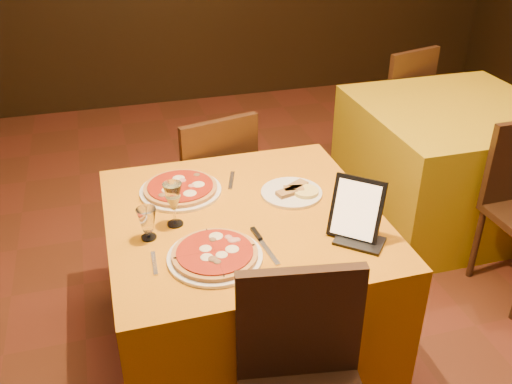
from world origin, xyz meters
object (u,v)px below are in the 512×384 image
object	(u,v)px
main_table	(244,286)
side_table	(448,163)
pizza_far	(181,189)
water_glass	(147,224)
tablet	(356,209)
chair_main_far	(206,185)
chair_side_far	(389,105)
wine_glass	(174,204)
pizza_near	(215,255)

from	to	relation	value
main_table	side_table	size ratio (longest dim) A/B	1.00
pizza_far	water_glass	world-z (taller)	water_glass
main_table	tablet	size ratio (longest dim) A/B	4.51
main_table	water_glass	size ratio (longest dim) A/B	8.46
pizza_far	tablet	distance (m)	0.79
main_table	tablet	world-z (taller)	tablet
chair_main_far	tablet	size ratio (longest dim) A/B	3.73
chair_side_far	pizza_far	bearing A→B (deg)	22.30
pizza_far	wine_glass	size ratio (longest dim) A/B	1.88
chair_side_far	pizza_far	distance (m)	2.24
main_table	tablet	xyz separation A→B (m)	(0.37, -0.26, 0.49)
main_table	water_glass	bearing A→B (deg)	-170.77
side_table	chair_side_far	world-z (taller)	chair_side_far
main_table	wine_glass	xyz separation A→B (m)	(-0.28, 0.00, 0.47)
chair_side_far	water_glass	size ratio (longest dim) A/B	7.00
chair_main_far	water_glass	distance (m)	1.02
pizza_near	tablet	world-z (taller)	tablet
chair_main_far	pizza_near	xyz separation A→B (m)	(-0.18, -1.07, 0.31)
pizza_near	tablet	distance (m)	0.56
chair_main_far	pizza_far	bearing A→B (deg)	55.36
chair_main_far	wine_glass	world-z (taller)	wine_glass
chair_main_far	tablet	world-z (taller)	tablet
chair_main_far	water_glass	bearing A→B (deg)	52.39
water_glass	tablet	bearing A→B (deg)	-14.64
side_table	chair_side_far	size ratio (longest dim) A/B	1.21
pizza_near	pizza_far	size ratio (longest dim) A/B	0.98
main_table	pizza_near	xyz separation A→B (m)	(-0.18, -0.26, 0.39)
side_table	pizza_near	size ratio (longest dim) A/B	3.15
tablet	pizza_near	bearing A→B (deg)	-138.63
pizza_near	pizza_far	xyz separation A→B (m)	(-0.04, 0.52, 0.00)
main_table	chair_side_far	distance (m)	2.23
chair_side_far	tablet	bearing A→B (deg)	42.69
main_table	side_table	xyz separation A→B (m)	(1.53, 0.80, 0.00)
chair_main_far	pizza_near	world-z (taller)	chair_main_far
chair_main_far	chair_side_far	size ratio (longest dim) A/B	1.00
side_table	wine_glass	xyz separation A→B (m)	(-1.81, -0.80, 0.47)
pizza_near	water_glass	distance (m)	0.30
side_table	chair_side_far	xyz separation A→B (m)	(0.00, 0.81, 0.08)
side_table	main_table	bearing A→B (deg)	-152.45
wine_glass	water_glass	size ratio (longest dim) A/B	1.46
tablet	pizza_far	bearing A→B (deg)	-179.78
chair_side_far	side_table	bearing A→B (deg)	74.40
chair_main_far	wine_glass	distance (m)	0.94
pizza_near	chair_main_far	bearing A→B (deg)	80.69
pizza_far	main_table	bearing A→B (deg)	-49.39
chair_main_far	chair_side_far	distance (m)	1.73
side_table	chair_side_far	distance (m)	0.82
side_table	wine_glass	world-z (taller)	wine_glass
wine_glass	tablet	bearing A→B (deg)	-22.14
pizza_near	tablet	xyz separation A→B (m)	(0.55, 0.00, 0.10)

